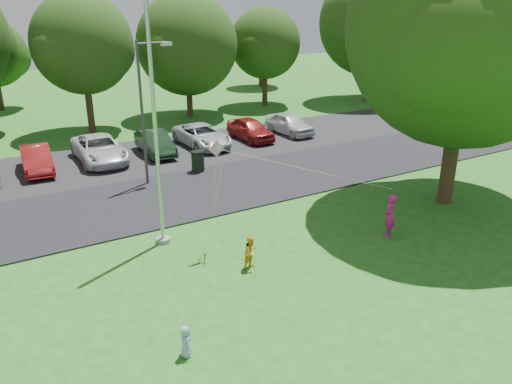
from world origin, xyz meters
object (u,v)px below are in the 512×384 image
street_lamp (146,100)px  child_blue (186,342)px  big_tree (468,33)px  kite (222,163)px  trash_can (198,162)px  flagpole (155,128)px  woman (390,216)px  child_yellow (251,252)px

street_lamp → child_blue: (-3.61, -12.33, -3.50)m
big_tree → child_blue: 15.33m
child_blue → kite: bearing=-34.8°
trash_can → big_tree: size_ratio=0.09×
flagpole → trash_can: (4.39, 6.56, -3.62)m
trash_can → woman: (2.86, -10.31, 0.26)m
street_lamp → trash_can: 4.23m
trash_can → big_tree: big_tree is taller
child_yellow → child_blue: 4.57m
street_lamp → woman: size_ratio=4.05×
big_tree → child_blue: big_tree is taller
woman → kite: 6.45m
trash_can → woman: size_ratio=0.68×
trash_can → kite: (-2.76, -8.15, 2.58)m
street_lamp → big_tree: size_ratio=0.55×
child_blue → flagpole: bearing=-14.1°
big_tree → street_lamp: bearing=138.0°
street_lamp → child_yellow: 10.01m
child_yellow → flagpole: bearing=100.8°
flagpole → child_yellow: size_ratio=8.98×
flagpole → big_tree: size_ratio=0.84×
street_lamp → flagpole: bearing=-120.0°
woman → flagpole: bearing=-71.8°
child_yellow → street_lamp: bearing=71.5°
trash_can → big_tree: bearing=-51.6°
kite → flagpole: bearing=132.1°
flagpole → child_blue: bearing=-106.1°
street_lamp → kite: 7.85m
street_lamp → trash_can: bearing=-5.8°
big_tree → child_yellow: bearing=-176.6°
flagpole → street_lamp: flagpole is taller
woman → child_blue: (-9.01, -2.37, -0.39)m
big_tree → flagpole: bearing=167.4°
kite → trash_can: bearing=67.6°
street_lamp → big_tree: (9.82, -8.83, 3.02)m
big_tree → kite: size_ratio=1.95×
child_blue → big_tree: bearing=-73.4°
trash_can → child_blue: size_ratio=1.31×
trash_can → child_blue: trash_can is taller
trash_can → woman: woman is taller
big_tree → woman: 7.64m
street_lamp → child_blue: street_lamp is taller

